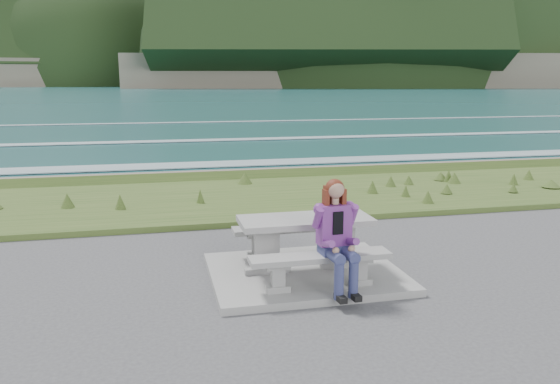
{
  "coord_description": "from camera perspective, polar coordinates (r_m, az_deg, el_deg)",
  "views": [
    {
      "loc": [
        -1.96,
        -6.93,
        2.69
      ],
      "look_at": [
        -0.08,
        1.2,
        0.97
      ],
      "focal_mm": 35.0,
      "sensor_mm": 36.0,
      "label": 1
    }
  ],
  "objects": [
    {
      "name": "shore_drop",
      "position": [
        15.2,
        -5.4,
        1.4
      ],
      "size": [
        160.0,
        0.8,
        2.2
      ],
      "primitive_type": "cube",
      "color": "#716654",
      "rests_on": "ground"
    },
    {
      "name": "bench_landward",
      "position": [
        6.91,
        4.22,
        -7.3
      ],
      "size": [
        1.8,
        0.35,
        0.45
      ],
      "color": "gray",
      "rests_on": "concrete_slab"
    },
    {
      "name": "picnic_table",
      "position": [
        7.48,
        2.66,
        -3.92
      ],
      "size": [
        1.8,
        0.75,
        0.75
      ],
      "color": "gray",
      "rests_on": "concrete_slab"
    },
    {
      "name": "seated_woman",
      "position": [
        6.79,
        6.13,
        -6.2
      ],
      "size": [
        0.43,
        0.71,
        1.4
      ],
      "rotation": [
        0.0,
        0.0,
        0.08
      ],
      "color": "navy",
      "rests_on": "concrete_slab"
    },
    {
      "name": "concrete_slab",
      "position": [
        7.67,
        2.62,
        -8.48
      ],
      "size": [
        2.6,
        2.1,
        0.1
      ],
      "primitive_type": "cube",
      "color": "gray",
      "rests_on": "ground"
    },
    {
      "name": "ocean",
      "position": [
        32.39,
        -9.43,
        3.62
      ],
      "size": [
        1600.0,
        1600.0,
        0.09
      ],
      "color": "#20575A",
      "rests_on": "ground"
    },
    {
      "name": "headland_range",
      "position": [
        448.45,
        12.68,
        12.29
      ],
      "size": [
        729.83,
        363.95,
        221.85
      ],
      "color": "#716654",
      "rests_on": "ground"
    },
    {
      "name": "grass_verge",
      "position": [
        12.39,
        -3.6,
        -0.92
      ],
      "size": [
        160.0,
        4.5,
        0.22
      ],
      "primitive_type": "cube",
      "color": "#34511E",
      "rests_on": "ground"
    },
    {
      "name": "bench_seaward",
      "position": [
        8.19,
        1.33,
        -4.22
      ],
      "size": [
        1.8,
        0.35,
        0.45
      ],
      "color": "gray",
      "rests_on": "concrete_slab"
    }
  ]
}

